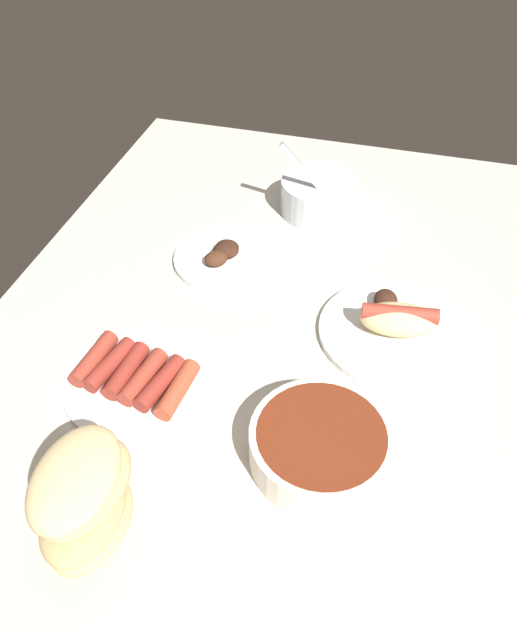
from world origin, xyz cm
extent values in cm
cube|color=beige|center=(0.00, 0.00, -1.50)|extent=(120.00, 90.00, 3.00)
cylinder|color=silver|center=(-32.58, -1.15, 3.20)|extent=(14.05, 14.05, 6.40)
cylinder|color=beige|center=(-32.58, -1.15, 4.48)|extent=(12.37, 12.37, 2.88)
cube|color=#B7B7BC|center=(-29.42, -2.91, 9.28)|extent=(5.21, 9.80, 13.11)
cylinder|color=white|center=(-3.31, 16.68, 0.50)|extent=(23.10, 23.10, 1.00)
ellipsoid|color=#E5C689|center=(-3.31, 16.68, 3.20)|extent=(7.57, 12.27, 4.40)
cylinder|color=#9E3828|center=(-3.31, 16.68, 4.41)|extent=(3.93, 11.19, 2.40)
ellipsoid|color=#381E14|center=(-7.94, 14.32, 2.40)|extent=(5.08, 4.48, 2.80)
cylinder|color=white|center=(-13.63, -13.05, 0.50)|extent=(18.14, 18.14, 1.00)
ellipsoid|color=#381E14|center=(-14.44, -13.21, 2.21)|extent=(3.64, 4.35, 2.42)
ellipsoid|color=#381E14|center=(-13.48, -13.15, 2.24)|extent=(5.06, 5.48, 2.49)
ellipsoid|color=#472819|center=(-10.96, -14.08, 2.23)|extent=(4.73, 4.96, 2.45)
ellipsoid|color=#DBB77A|center=(37.02, -12.88, 1.80)|extent=(12.94, 8.78, 3.60)
ellipsoid|color=tan|center=(37.68, -12.65, 5.40)|extent=(13.37, 9.45, 3.60)
ellipsoid|color=#DBB77A|center=(36.81, -12.29, 9.00)|extent=(13.58, 9.80, 3.60)
ellipsoid|color=#E5C689|center=(37.91, -11.96, 12.60)|extent=(13.30, 9.35, 3.60)
cylinder|color=white|center=(20.83, 9.84, 2.50)|extent=(17.48, 17.48, 5.00)
cylinder|color=maroon|center=(20.83, 9.84, 4.60)|extent=(15.73, 15.73, 1.00)
cylinder|color=white|center=(15.88, -16.84, 0.50)|extent=(20.17, 20.17, 1.00)
cylinder|color=#9E3828|center=(14.84, -23.47, 2.22)|extent=(9.38, 3.39, 2.44)
cylinder|color=maroon|center=(15.26, -20.82, 2.22)|extent=(9.48, 4.39, 2.44)
cylinder|color=maroon|center=(15.68, -18.17, 2.22)|extent=(9.34, 3.19, 2.44)
cylinder|color=#9E3828|center=(16.09, -15.51, 2.22)|extent=(9.44, 3.87, 2.44)
cylinder|color=maroon|center=(16.51, -12.86, 2.22)|extent=(9.49, 4.47, 2.44)
cylinder|color=#AD472D|center=(16.93, -10.20, 2.22)|extent=(9.35, 3.25, 2.44)
camera|label=1|loc=(64.31, 14.04, 65.47)|focal=34.41mm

